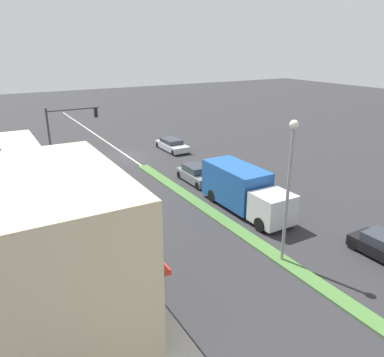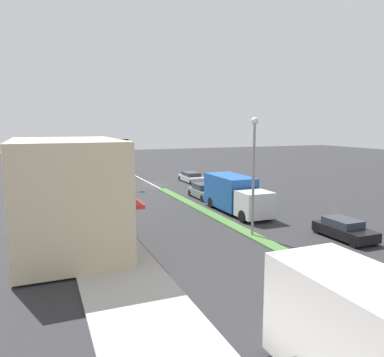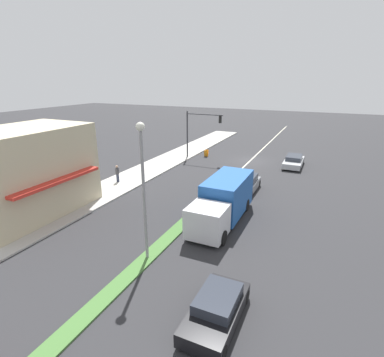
{
  "view_description": "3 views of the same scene",
  "coord_description": "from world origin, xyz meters",
  "px_view_note": "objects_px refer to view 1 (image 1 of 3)",
  "views": [
    {
      "loc": [
        12.65,
        35.12,
        10.73
      ],
      "look_at": [
        0.27,
        13.69,
        1.85
      ],
      "focal_mm": 35.0,
      "sensor_mm": 36.0,
      "label": 1
    },
    {
      "loc": [
        12.27,
        42.51,
        7.0
      ],
      "look_at": [
        -0.25,
        12.0,
        2.27
      ],
      "focal_mm": 35.0,
      "sensor_mm": 36.0,
      "label": 2
    },
    {
      "loc": [
        -8.18,
        34.59,
        9.42
      ],
      "look_at": [
        1.61,
        13.3,
        1.57
      ],
      "focal_mm": 28.0,
      "sensor_mm": 36.0,
      "label": 3
    }
  ],
  "objects_px": {
    "traffic_signal_main": "(65,128)",
    "suv_grey": "(196,174)",
    "delivery_truck": "(243,189)",
    "sedan_silver": "(172,145)",
    "warning_aframe_sign": "(71,161)",
    "pedestrian": "(58,215)",
    "street_lamp": "(289,175)"
  },
  "relations": [
    {
      "from": "traffic_signal_main",
      "to": "suv_grey",
      "type": "bearing_deg",
      "value": 134.86
    },
    {
      "from": "delivery_truck",
      "to": "sedan_silver",
      "type": "xyz_separation_m",
      "value": [
        -2.8,
        -16.1,
        -0.88
      ]
    },
    {
      "from": "traffic_signal_main",
      "to": "sedan_silver",
      "type": "relative_size",
      "value": 1.22
    },
    {
      "from": "traffic_signal_main",
      "to": "suv_grey",
      "type": "relative_size",
      "value": 1.45
    },
    {
      "from": "sedan_silver",
      "to": "suv_grey",
      "type": "height_order",
      "value": "suv_grey"
    },
    {
      "from": "sedan_silver",
      "to": "traffic_signal_main",
      "type": "bearing_deg",
      "value": 7.4
    },
    {
      "from": "traffic_signal_main",
      "to": "warning_aframe_sign",
      "type": "xyz_separation_m",
      "value": [
        -0.5,
        -1.5,
        -3.47
      ]
    },
    {
      "from": "sedan_silver",
      "to": "pedestrian",
      "type": "bearing_deg",
      "value": 41.89
    },
    {
      "from": "delivery_truck",
      "to": "sedan_silver",
      "type": "distance_m",
      "value": 16.37
    },
    {
      "from": "traffic_signal_main",
      "to": "warning_aframe_sign",
      "type": "relative_size",
      "value": 6.69
    },
    {
      "from": "warning_aframe_sign",
      "to": "sedan_silver",
      "type": "distance_m",
      "value": 10.63
    },
    {
      "from": "pedestrian",
      "to": "suv_grey",
      "type": "height_order",
      "value": "pedestrian"
    },
    {
      "from": "pedestrian",
      "to": "sedan_silver",
      "type": "distance_m",
      "value": 19.31
    },
    {
      "from": "traffic_signal_main",
      "to": "delivery_truck",
      "type": "distance_m",
      "value": 17.03
    },
    {
      "from": "pedestrian",
      "to": "sedan_silver",
      "type": "bearing_deg",
      "value": -138.11
    },
    {
      "from": "traffic_signal_main",
      "to": "pedestrian",
      "type": "height_order",
      "value": "traffic_signal_main"
    },
    {
      "from": "sedan_silver",
      "to": "suv_grey",
      "type": "xyz_separation_m",
      "value": [
        2.8,
        9.81,
        0.07
      ]
    },
    {
      "from": "sedan_silver",
      "to": "suv_grey",
      "type": "distance_m",
      "value": 10.2
    },
    {
      "from": "delivery_truck",
      "to": "suv_grey",
      "type": "distance_m",
      "value": 6.35
    },
    {
      "from": "street_lamp",
      "to": "pedestrian",
      "type": "distance_m",
      "value": 13.87
    },
    {
      "from": "street_lamp",
      "to": "delivery_truck",
      "type": "bearing_deg",
      "value": -109.32
    },
    {
      "from": "street_lamp",
      "to": "suv_grey",
      "type": "relative_size",
      "value": 1.9
    },
    {
      "from": "street_lamp",
      "to": "suv_grey",
      "type": "xyz_separation_m",
      "value": [
        -2.2,
        -12.57,
        -4.12
      ]
    },
    {
      "from": "warning_aframe_sign",
      "to": "pedestrian",
      "type": "bearing_deg",
      "value": 73.86
    },
    {
      "from": "pedestrian",
      "to": "delivery_truck",
      "type": "relative_size",
      "value": 0.22
    },
    {
      "from": "traffic_signal_main",
      "to": "street_lamp",
      "type": "xyz_separation_m",
      "value": [
        -6.12,
        20.93,
        0.88
      ]
    },
    {
      "from": "delivery_truck",
      "to": "sedan_silver",
      "type": "relative_size",
      "value": 1.64
    },
    {
      "from": "street_lamp",
      "to": "pedestrian",
      "type": "xyz_separation_m",
      "value": [
        9.37,
        -9.48,
        -3.81
      ]
    },
    {
      "from": "street_lamp",
      "to": "suv_grey",
      "type": "distance_m",
      "value": 13.41
    },
    {
      "from": "warning_aframe_sign",
      "to": "street_lamp",
      "type": "bearing_deg",
      "value": 104.07
    },
    {
      "from": "traffic_signal_main",
      "to": "delivery_truck",
      "type": "relative_size",
      "value": 0.75
    },
    {
      "from": "warning_aframe_sign",
      "to": "suv_grey",
      "type": "height_order",
      "value": "suv_grey"
    }
  ]
}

